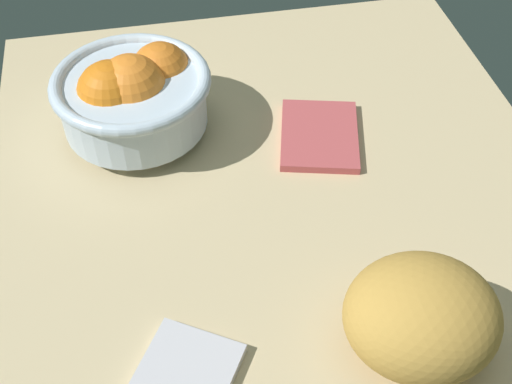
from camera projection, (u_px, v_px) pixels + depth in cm
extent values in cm
cube|color=#CEB789|center=(276.00, 186.00, 80.38)|extent=(72.34, 67.39, 3.00)
cylinder|color=silver|center=(138.00, 126.00, 84.47)|extent=(8.16, 8.16, 1.68)
cylinder|color=silver|center=(134.00, 102.00, 81.61)|extent=(17.86, 17.86, 6.18)
torus|color=silver|center=(130.00, 82.00, 79.37)|extent=(19.46, 19.46, 1.60)
sphere|color=orange|center=(112.00, 94.00, 79.79)|extent=(8.40, 8.40, 8.40)
sphere|color=orange|center=(161.00, 72.00, 83.09)|extent=(7.61, 7.61, 7.61)
sphere|color=orange|center=(132.00, 90.00, 80.27)|extent=(8.80, 8.80, 8.80)
sphere|color=orange|center=(132.00, 91.00, 80.35)|extent=(8.16, 8.16, 8.16)
sphere|color=orange|center=(132.00, 91.00, 80.42)|extent=(7.61, 7.61, 7.61)
ellipsoid|color=gold|center=(422.00, 317.00, 60.20)|extent=(14.84, 15.97, 9.83)
cube|color=#B84B4E|center=(319.00, 135.00, 83.76)|extent=(14.64, 12.42, 1.01)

